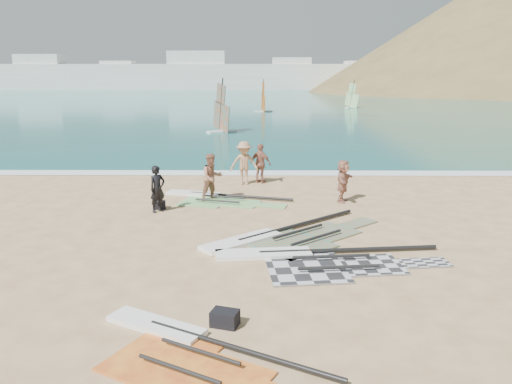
{
  "coord_description": "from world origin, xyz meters",
  "views": [
    {
      "loc": [
        0.08,
        -12.83,
        4.99
      ],
      "look_at": [
        -0.06,
        4.0,
        1.0
      ],
      "focal_mm": 35.0,
      "sensor_mm": 36.0,
      "label": 1
    }
  ],
  "objects_px": {
    "person_wetsuit": "(157,189)",
    "beachgoer_right": "(343,181)",
    "rig_red": "(183,349)",
    "gear_bag_near": "(159,205)",
    "rig_orange": "(285,237)",
    "beachgoer_back": "(261,164)",
    "rig_grey": "(312,260)",
    "beachgoer_left": "(212,177)",
    "rig_green": "(213,198)",
    "gear_bag_far": "(225,318)",
    "beachgoer_mid": "(244,163)"
  },
  "relations": [
    {
      "from": "rig_green",
      "to": "beachgoer_mid",
      "type": "height_order",
      "value": "beachgoer_mid"
    },
    {
      "from": "person_wetsuit",
      "to": "gear_bag_far",
      "type": "bearing_deg",
      "value": -115.01
    },
    {
      "from": "rig_grey",
      "to": "beachgoer_left",
      "type": "distance_m",
      "value": 7.54
    },
    {
      "from": "gear_bag_far",
      "to": "rig_green",
      "type": "bearing_deg",
      "value": 96.49
    },
    {
      "from": "gear_bag_far",
      "to": "beachgoer_left",
      "type": "relative_size",
      "value": 0.28
    },
    {
      "from": "gear_bag_near",
      "to": "beachgoer_mid",
      "type": "bearing_deg",
      "value": 54.26
    },
    {
      "from": "rig_grey",
      "to": "beachgoer_left",
      "type": "xyz_separation_m",
      "value": [
        -3.36,
        6.69,
        0.91
      ]
    },
    {
      "from": "rig_grey",
      "to": "beachgoer_left",
      "type": "relative_size",
      "value": 3.34
    },
    {
      "from": "rig_grey",
      "to": "gear_bag_near",
      "type": "distance_m",
      "value": 7.56
    },
    {
      "from": "rig_grey",
      "to": "rig_green",
      "type": "bearing_deg",
      "value": 109.66
    },
    {
      "from": "gear_bag_far",
      "to": "beachgoer_right",
      "type": "bearing_deg",
      "value": 68.46
    },
    {
      "from": "beachgoer_back",
      "to": "beachgoer_right",
      "type": "xyz_separation_m",
      "value": [
        3.27,
        -3.5,
        -0.07
      ]
    },
    {
      "from": "beachgoer_left",
      "to": "beachgoer_right",
      "type": "xyz_separation_m",
      "value": [
        5.22,
        -0.13,
        -0.11
      ]
    },
    {
      "from": "rig_red",
      "to": "beachgoer_back",
      "type": "bearing_deg",
      "value": 112.61
    },
    {
      "from": "person_wetsuit",
      "to": "beachgoer_right",
      "type": "height_order",
      "value": "person_wetsuit"
    },
    {
      "from": "gear_bag_near",
      "to": "beachgoer_left",
      "type": "height_order",
      "value": "beachgoer_left"
    },
    {
      "from": "rig_grey",
      "to": "beachgoer_mid",
      "type": "bearing_deg",
      "value": 96.38
    },
    {
      "from": "beachgoer_back",
      "to": "rig_orange",
      "type": "bearing_deg",
      "value": 127.45
    },
    {
      "from": "gear_bag_far",
      "to": "beachgoer_left",
      "type": "height_order",
      "value": "beachgoer_left"
    },
    {
      "from": "rig_green",
      "to": "beachgoer_left",
      "type": "xyz_separation_m",
      "value": [
        -0.02,
        -0.19,
        0.91
      ]
    },
    {
      "from": "rig_orange",
      "to": "rig_red",
      "type": "relative_size",
      "value": 1.27
    },
    {
      "from": "rig_orange",
      "to": "person_wetsuit",
      "type": "bearing_deg",
      "value": 105.16
    },
    {
      "from": "person_wetsuit",
      "to": "beachgoer_left",
      "type": "xyz_separation_m",
      "value": [
        1.85,
        1.7,
        0.09
      ]
    },
    {
      "from": "rig_orange",
      "to": "beachgoer_left",
      "type": "xyz_separation_m",
      "value": [
        -2.7,
        4.77,
        0.91
      ]
    },
    {
      "from": "rig_orange",
      "to": "gear_bag_near",
      "type": "xyz_separation_m",
      "value": [
        -4.6,
        3.5,
        0.1
      ]
    },
    {
      "from": "gear_bag_far",
      "to": "rig_orange",
      "type": "bearing_deg",
      "value": 74.97
    },
    {
      "from": "rig_green",
      "to": "rig_orange",
      "type": "relative_size",
      "value": 0.91
    },
    {
      "from": "gear_bag_near",
      "to": "beachgoer_right",
      "type": "xyz_separation_m",
      "value": [
        7.13,
        1.14,
        0.7
      ]
    },
    {
      "from": "beachgoer_right",
      "to": "gear_bag_far",
      "type": "bearing_deg",
      "value": 178.69
    },
    {
      "from": "gear_bag_far",
      "to": "beachgoer_mid",
      "type": "distance_m",
      "value": 13.34
    },
    {
      "from": "rig_green",
      "to": "rig_orange",
      "type": "height_order",
      "value": "rig_orange"
    },
    {
      "from": "rig_orange",
      "to": "person_wetsuit",
      "type": "distance_m",
      "value": 5.55
    },
    {
      "from": "beachgoer_left",
      "to": "beachgoer_back",
      "type": "height_order",
      "value": "beachgoer_left"
    },
    {
      "from": "rig_grey",
      "to": "rig_orange",
      "type": "bearing_deg",
      "value": 102.81
    },
    {
      "from": "rig_orange",
      "to": "beachgoer_mid",
      "type": "distance_m",
      "value": 8.0
    },
    {
      "from": "rig_grey",
      "to": "gear_bag_near",
      "type": "relative_size",
      "value": 13.28
    },
    {
      "from": "rig_orange",
      "to": "gear_bag_near",
      "type": "height_order",
      "value": "gear_bag_near"
    },
    {
      "from": "rig_green",
      "to": "gear_bag_near",
      "type": "relative_size",
      "value": 11.05
    },
    {
      "from": "rig_orange",
      "to": "beachgoer_right",
      "type": "height_order",
      "value": "beachgoer_right"
    },
    {
      "from": "rig_grey",
      "to": "beachgoer_back",
      "type": "bearing_deg",
      "value": 91.77
    },
    {
      "from": "rig_red",
      "to": "beachgoer_mid",
      "type": "relative_size",
      "value": 2.3
    },
    {
      "from": "rig_red",
      "to": "gear_bag_near",
      "type": "height_order",
      "value": "gear_bag_near"
    },
    {
      "from": "gear_bag_near",
      "to": "rig_green",
      "type": "bearing_deg",
      "value": 37.01
    },
    {
      "from": "gear_bag_far",
      "to": "beachgoer_back",
      "type": "distance_m",
      "value": 13.69
    },
    {
      "from": "gear_bag_near",
      "to": "beachgoer_back",
      "type": "relative_size",
      "value": 0.26
    },
    {
      "from": "gear_bag_near",
      "to": "beachgoer_left",
      "type": "distance_m",
      "value": 2.43
    },
    {
      "from": "gear_bag_near",
      "to": "beachgoer_back",
      "type": "xyz_separation_m",
      "value": [
        3.86,
        4.64,
        0.77
      ]
    },
    {
      "from": "gear_bag_near",
      "to": "beachgoer_left",
      "type": "xyz_separation_m",
      "value": [
        1.91,
        1.27,
        0.81
      ]
    },
    {
      "from": "rig_orange",
      "to": "beachgoer_right",
      "type": "xyz_separation_m",
      "value": [
        2.53,
        4.64,
        0.8
      ]
    },
    {
      "from": "rig_red",
      "to": "beachgoer_left",
      "type": "bearing_deg",
      "value": 120.82
    }
  ]
}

